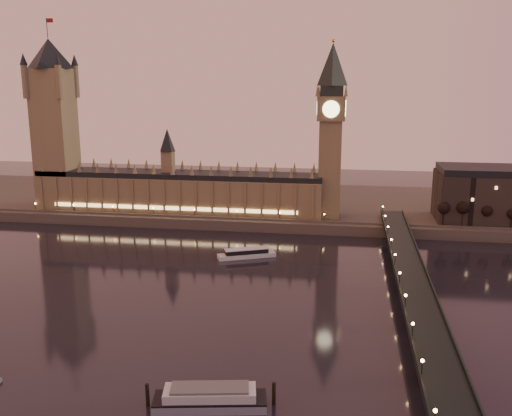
{
  "coord_description": "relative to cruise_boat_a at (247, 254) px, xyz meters",
  "views": [
    {
      "loc": [
        64.1,
        -217.62,
        87.82
      ],
      "look_at": [
        23.34,
        35.0,
        29.69
      ],
      "focal_mm": 40.0,
      "sensor_mm": 36.0,
      "label": 1
    }
  ],
  "objects": [
    {
      "name": "palace_of_westminster",
      "position": [
        -55.87,
        68.7,
        19.65
      ],
      "size": [
        180.0,
        26.62,
        52.0
      ],
      "color": "brown",
      "rests_on": "ground"
    },
    {
      "name": "bare_tree_0",
      "position": [
        102.78,
        56.71,
        13.44
      ],
      "size": [
        6.25,
        6.25,
        12.71
      ],
      "color": "black",
      "rests_on": "ground"
    },
    {
      "name": "ground",
      "position": [
        -15.75,
        -52.29,
        -2.05
      ],
      "size": [
        700.0,
        700.0,
        0.0
      ],
      "primitive_type": "plane",
      "color": "black",
      "rests_on": "ground"
    },
    {
      "name": "bare_tree_2",
      "position": [
        128.46,
        56.71,
        13.44
      ],
      "size": [
        6.25,
        6.25,
        12.71
      ],
      "color": "black",
      "rests_on": "ground"
    },
    {
      "name": "cruise_boat_a",
      "position": [
        0.0,
        0.0,
        0.0
      ],
      "size": [
        29.21,
        17.49,
        4.66
      ],
      "rotation": [
        0.0,
        0.0,
        0.41
      ],
      "color": "silver",
      "rests_on": "ground"
    },
    {
      "name": "big_ben",
      "position": [
        38.24,
        68.7,
        61.9
      ],
      "size": [
        17.68,
        17.68,
        104.0
      ],
      "color": "brown",
      "rests_on": "ground"
    },
    {
      "name": "far_embankment",
      "position": [
        14.25,
        112.71,
        0.95
      ],
      "size": [
        560.0,
        130.0,
        6.0
      ],
      "primitive_type": "cube",
      "color": "#423D35",
      "rests_on": "ground"
    },
    {
      "name": "bare_tree_1",
      "position": [
        115.62,
        56.71,
        13.44
      ],
      "size": [
        6.25,
        6.25,
        12.71
      ],
      "color": "black",
      "rests_on": "ground"
    },
    {
      "name": "westminster_bridge",
      "position": [
        75.86,
        -52.29,
        3.46
      ],
      "size": [
        13.2,
        260.0,
        15.3
      ],
      "color": "black",
      "rests_on": "ground"
    },
    {
      "name": "moored_barge",
      "position": [
        13.61,
        -133.57,
        0.71
      ],
      "size": [
        35.17,
        14.09,
        6.55
      ],
      "rotation": [
        0.0,
        0.0,
        0.18
      ],
      "color": "gray",
      "rests_on": "ground"
    },
    {
      "name": "victoria_tower",
      "position": [
        -135.75,
        68.71,
        63.74
      ],
      "size": [
        31.68,
        31.68,
        118.0
      ],
      "color": "brown",
      "rests_on": "ground"
    }
  ]
}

